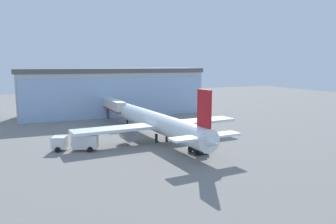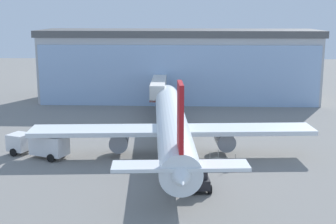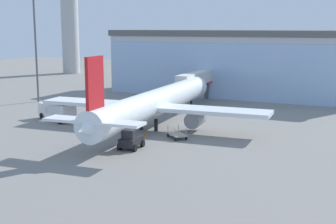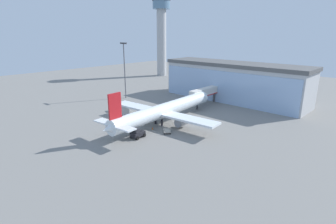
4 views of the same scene
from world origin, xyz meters
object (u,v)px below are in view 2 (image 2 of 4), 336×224
object	(u,v)px
catering_truck	(39,144)
airplane	(172,125)
jet_bridge	(159,88)
pushback_tug	(198,180)
safety_cone_nose	(184,166)
baggage_cart	(222,162)
safety_cone_wingtip	(48,143)

from	to	relation	value
catering_truck	airplane	bearing A→B (deg)	-150.45
jet_bridge	catering_truck	xyz separation A→B (m)	(-12.08, -24.11, -2.68)
catering_truck	pushback_tug	bearing A→B (deg)	173.77
catering_truck	pushback_tug	xyz separation A→B (m)	(17.62, -9.38, -0.49)
safety_cone_nose	pushback_tug	bearing A→B (deg)	-77.03
airplane	pushback_tug	size ratio (longest dim) A/B	11.81
airplane	pushback_tug	world-z (taller)	airplane
catering_truck	baggage_cart	size ratio (longest dim) A/B	2.40
jet_bridge	pushback_tug	world-z (taller)	jet_bridge
safety_cone_nose	baggage_cart	bearing A→B (deg)	10.47
airplane	safety_cone_nose	bearing A→B (deg)	-169.68
jet_bridge	pushback_tug	xyz separation A→B (m)	(5.54, -33.49, -3.17)
safety_cone_nose	safety_cone_wingtip	xyz separation A→B (m)	(-16.64, 8.04, 0.00)
jet_bridge	baggage_cart	xyz separation A→B (m)	(8.24, -26.84, -3.65)
catering_truck	safety_cone_wingtip	bearing A→B (deg)	-63.39
jet_bridge	airplane	xyz separation A→B (m)	(2.76, -22.09, -0.84)
airplane	catering_truck	size ratio (longest dim) A/B	5.22
airplane	safety_cone_wingtip	world-z (taller)	airplane
safety_cone_wingtip	airplane	bearing A→B (deg)	-9.47
airplane	safety_cone_wingtip	bearing A→B (deg)	76.42
jet_bridge	baggage_cart	distance (m)	28.31
jet_bridge	safety_cone_nose	distance (m)	28.17
baggage_cart	pushback_tug	bearing A→B (deg)	109.19
catering_truck	pushback_tug	size ratio (longest dim) A/B	2.26
pushback_tug	safety_cone_wingtip	world-z (taller)	pushback_tug
pushback_tug	safety_cone_nose	distance (m)	6.10
jet_bridge	baggage_cart	size ratio (longest dim) A/B	4.60
baggage_cart	pushback_tug	xyz separation A→B (m)	(-2.70, -6.65, 0.47)
jet_bridge	catering_truck	distance (m)	27.10
catering_truck	pushback_tug	world-z (taller)	catering_truck
pushback_tug	safety_cone_nose	world-z (taller)	pushback_tug
baggage_cart	airplane	bearing A→B (deg)	0.33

